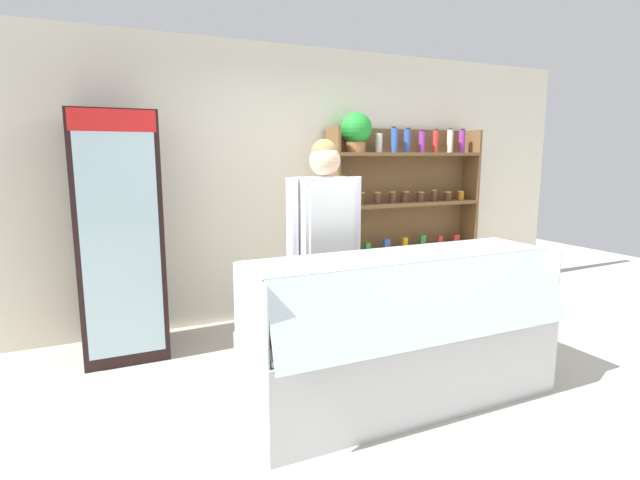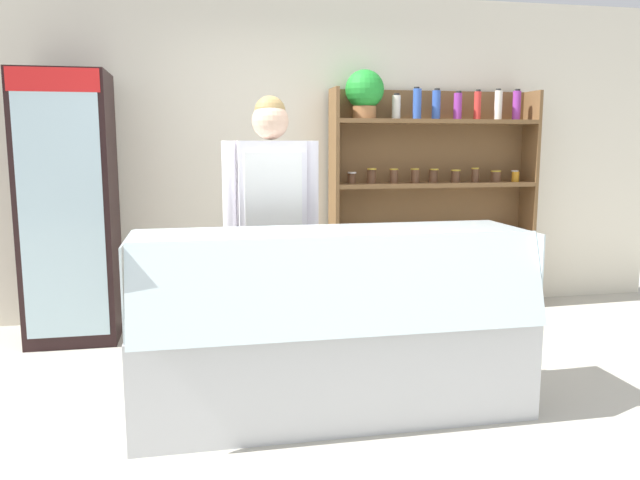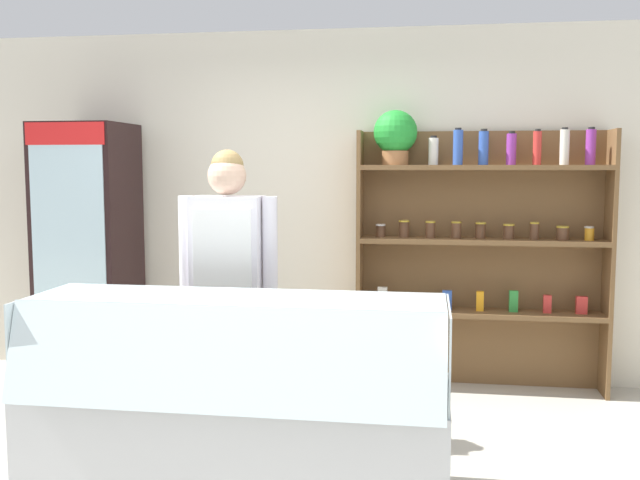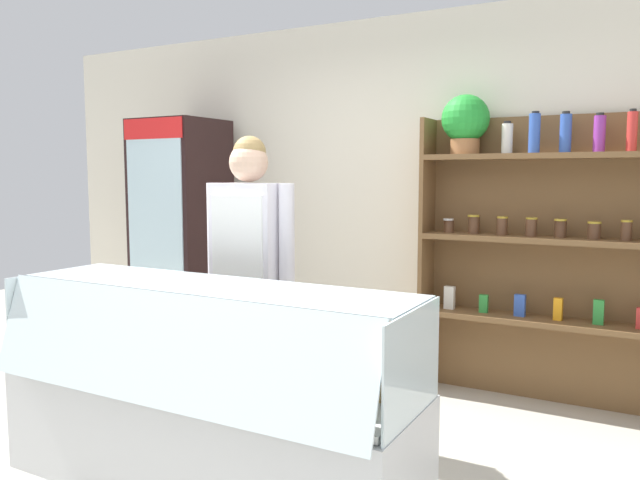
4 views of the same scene
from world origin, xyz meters
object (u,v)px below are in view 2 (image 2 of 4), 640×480
Objects in this scene: deli_display_case at (332,357)px; drinks_fridge at (70,208)px; shelving_unit at (421,175)px; shop_clerk at (271,210)px.

drinks_fridge is at bearing 133.68° from deli_display_case.
shelving_unit is 2.48m from deli_display_case.
shop_clerk is at bearing 108.17° from deli_display_case.
drinks_fridge is at bearing -174.46° from shelving_unit.
shop_clerk is (-1.46, -1.25, -0.15)m from shelving_unit.
shelving_unit is 1.93m from shop_clerk.
shop_clerk reaches higher than deli_display_case.
shop_clerk is (1.38, -0.98, 0.06)m from drinks_fridge.
drinks_fridge is 0.94× the size of deli_display_case.
deli_display_case is at bearing -46.32° from drinks_fridge.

